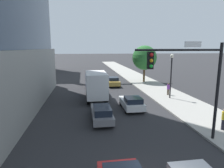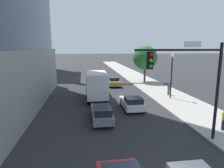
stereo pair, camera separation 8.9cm
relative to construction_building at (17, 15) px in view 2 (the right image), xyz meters
The scene contains 12 objects.
sidewalk 42.39m from the construction_building, 45.95° to the right, with size 5.35×120.00×0.15m, color #9E9B93.
construction_building is the anchor object (origin of this frame).
traffic_light_pole 50.82m from the construction_building, 61.95° to the right, with size 5.79×0.48×6.58m.
street_lamp 44.20m from the construction_building, 50.48° to the right, with size 0.44×0.44×5.43m.
street_tree 36.25m from the construction_building, 37.43° to the right, with size 4.38×4.38×6.58m.
car_black 32.91m from the construction_building, 52.60° to the right, with size 1.87×4.74×1.43m.
car_gold 34.71m from the construction_building, 47.46° to the right, with size 1.86×4.51×1.51m.
car_gray 45.33m from the construction_building, 65.16° to the right, with size 1.72×4.73×1.43m.
car_white 44.50m from the construction_building, 59.40° to the right, with size 1.92×4.22×1.43m.
box_truck 38.70m from the construction_building, 60.28° to the right, with size 2.39×7.16×3.45m.
pedestrian_yellow_shirt 52.45m from the construction_building, 57.66° to the right, with size 0.34×0.34×1.66m.
pedestrian_purple_shirt 44.11m from the construction_building, 48.62° to the right, with size 0.34×0.34×1.57m.
Camera 2 is at (-3.21, -6.93, 6.35)m, focal length 31.48 mm.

